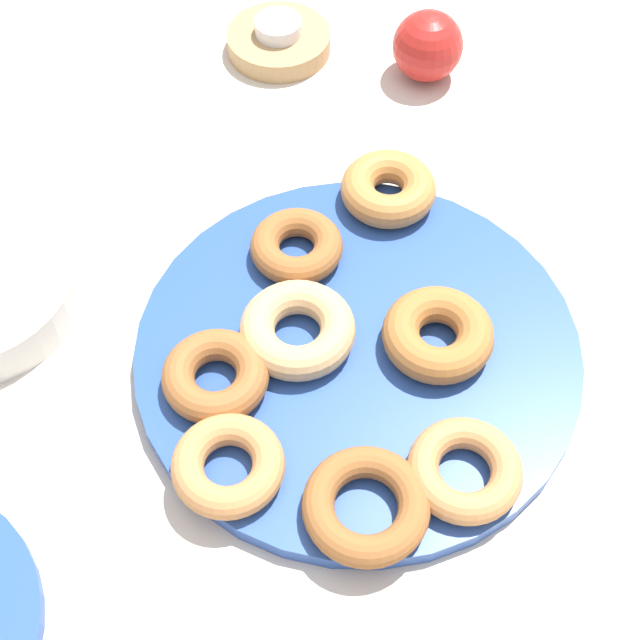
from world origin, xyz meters
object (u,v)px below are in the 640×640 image
(candle_holder, at_px, (279,42))
(donut_1, at_px, (297,246))
(tealight, at_px, (278,27))
(donut_5, at_px, (297,330))
(donut_6, at_px, (388,189))
(donut_0, at_px, (438,335))
(apple, at_px, (428,46))
(donut_plate, at_px, (358,351))
(donut_7, at_px, (366,506))
(donut_2, at_px, (215,376))
(donut_3, at_px, (228,465))
(donut_4, at_px, (465,470))

(candle_holder, bearing_deg, donut_1, -168.12)
(candle_holder, distance_m, tealight, 0.02)
(donut_5, bearing_deg, donut_6, -20.03)
(donut_0, height_order, apple, apple)
(apple, bearing_deg, donut_plate, 174.77)
(donut_0, height_order, donut_7, donut_0)
(donut_5, xyz_separation_m, donut_6, (0.16, -0.06, 0.00))
(donut_2, height_order, donut_6, donut_6)
(donut_plate, relative_size, donut_2, 4.32)
(donut_plate, xyz_separation_m, donut_1, (0.08, 0.06, 0.02))
(donut_3, height_order, donut_7, same)
(donut_1, bearing_deg, donut_4, -141.86)
(donut_2, distance_m, candle_holder, 0.41)
(candle_holder, relative_size, apple, 1.53)
(donut_plate, distance_m, donut_1, 0.11)
(donut_1, bearing_deg, donut_5, -171.42)
(donut_0, relative_size, donut_3, 1.07)
(donut_3, xyz_separation_m, donut_6, (0.28, -0.09, 0.00))
(donut_7, height_order, candle_holder, donut_7)
(donut_5, bearing_deg, donut_1, 8.58)
(donut_1, relative_size, donut_3, 0.95)
(donut_plate, distance_m, apple, 0.35)
(donut_5, xyz_separation_m, tealight, (0.37, 0.07, -0.00))
(donut_2, relative_size, donut_3, 1.00)
(donut_plate, xyz_separation_m, donut_0, (0.01, -0.06, 0.02))
(donut_1, distance_m, donut_5, 0.09)
(donut_0, xyz_separation_m, apple, (0.34, 0.03, 0.00))
(donut_plate, distance_m, donut_5, 0.05)
(donut_1, height_order, donut_3, same)
(donut_7, bearing_deg, donut_1, 19.85)
(donut_plate, height_order, apple, apple)
(tealight, bearing_deg, donut_0, -153.14)
(donut_4, xyz_separation_m, donut_7, (-0.04, 0.07, -0.00))
(donut_0, distance_m, donut_7, 0.15)
(tealight, bearing_deg, donut_plate, -161.87)
(donut_7, height_order, apple, apple)
(donut_plate, relative_size, donut_1, 4.54)
(donut_0, relative_size, donut_5, 0.96)
(donut_0, bearing_deg, donut_1, 58.14)
(donut_4, distance_m, donut_5, 0.17)
(donut_6, bearing_deg, donut_7, -178.03)
(donut_7, bearing_deg, donut_4, -61.75)
(donut_3, bearing_deg, donut_7, -100.09)
(donut_0, xyz_separation_m, donut_4, (-0.11, -0.03, -0.00))
(donut_4, height_order, donut_6, donut_6)
(donut_plate, bearing_deg, donut_3, 146.39)
(donut_1, xyz_separation_m, tealight, (0.28, 0.06, 0.00))
(donut_7, xyz_separation_m, candle_holder, (0.50, 0.14, -0.02))
(donut_1, xyz_separation_m, donut_2, (-0.13, 0.04, 0.00))
(donut_4, distance_m, tealight, 0.51)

